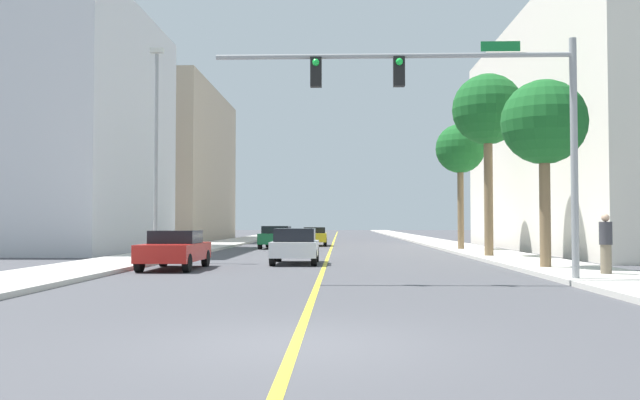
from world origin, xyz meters
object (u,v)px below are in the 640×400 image
Objects in this scene: palm_near at (544,124)px; car_red at (175,249)px; car_white at (295,245)px; car_yellow at (315,236)px; pedestrian at (606,244)px; traffic_signal_mast at (464,103)px; street_lamp at (156,143)px; palm_far at (460,150)px; palm_mid at (488,111)px; car_green at (277,237)px.

palm_near is 13.89m from car_red.
palm_near is 1.67× the size of car_white.
car_white is 0.87× the size of car_yellow.
pedestrian is (14.03, -3.53, 0.33)m from car_red.
traffic_signal_mast is 10.85m from car_white.
palm_near is 5.17m from pedestrian.
palm_near reaches higher than car_white.
traffic_signal_mast is 5.95m from palm_near.
palm_far is (14.95, 11.22, 0.89)m from street_lamp.
palm_mid is 12.41m from pedestrian.
car_red is at bearing -93.70° from car_green.
car_yellow is (4.13, 24.08, -0.00)m from car_red.
traffic_signal_mast reaches higher than palm_near.
car_green is (-11.32, 19.71, -4.38)m from palm_near.
street_lamp is 15.31m from palm_mid.
palm_near is at bearing 52.03° from traffic_signal_mast.
car_white reaches higher than car_red.
car_white is at bearing 70.40° from pedestrian.
traffic_signal_mast is 30.07m from car_yellow.
car_white reaches higher than car_yellow.
palm_near is 10.68m from car_white.
street_lamp is 6.19m from car_red.
traffic_signal_mast is at bearing 124.88° from pedestrian.
palm_mid is at bearing -150.25° from car_red.
car_yellow is at bearing 34.50° from pedestrian.
car_yellow is at bearing 135.25° from palm_far.
palm_far is at bearing 90.22° from palm_near.
palm_near reaches higher than car_green.
street_lamp is at bearing -167.20° from palm_mid.
car_green is at bearing 42.97° from pedestrian.
street_lamp is at bearing -101.86° from car_green.
street_lamp reaches higher than traffic_signal_mast.
palm_far is 1.62× the size of car_green.
palm_far reaches higher than car_yellow.
street_lamp reaches higher than car_green.
street_lamp reaches higher than palm_near.
car_red reaches higher than car_yellow.
car_white is at bearing 122.41° from traffic_signal_mast.
car_red is at bearing -130.77° from palm_far.
street_lamp is 7.45m from car_white.
pedestrian is (4.53, 1.66, -4.01)m from traffic_signal_mast.
pedestrian reaches higher than car_red.
palm_far is at bearing 89.06° from palm_mid.
traffic_signal_mast reaches higher than car_yellow.
palm_far reaches higher than traffic_signal_mast.
car_yellow is (-8.96, 8.89, -5.26)m from palm_far.
car_green is (3.70, 15.24, -4.33)m from street_lamp.
car_red is (-13.10, -15.19, -5.25)m from palm_far.
car_yellow is at bearing 110.16° from palm_near.
pedestrian is at bearing -60.05° from car_green.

